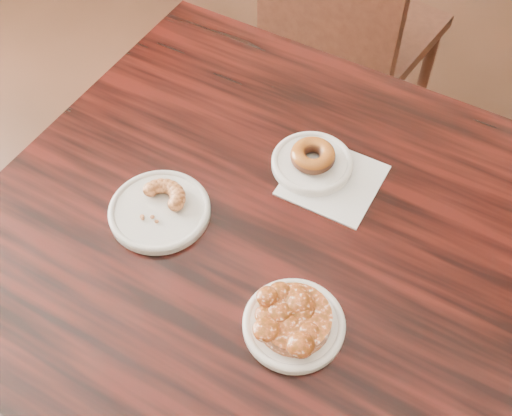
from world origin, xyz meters
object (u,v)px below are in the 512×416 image
Objects in this scene: chair_far at (356,31)px; apple_fritter at (295,317)px; glazed_donut at (313,156)px; cafe_table at (260,334)px; cruller_fragment at (158,205)px.

chair_far reaches higher than apple_fritter.
apple_fritter reaches higher than glazed_donut.
cafe_table is 6.16× the size of apple_fritter.
apple_fritter is 1.66× the size of cruller_fragment.
apple_fritter is (0.14, -0.11, 0.41)m from cafe_table.
cafe_table is 10.22× the size of cruller_fragment.
glazed_donut reaches higher than cafe_table.
cafe_table is at bearing -86.67° from glazed_donut.
chair_far reaches higher than glazed_donut.
apple_fritter reaches higher than cafe_table.
cruller_fragment is (0.12, -1.01, 0.32)m from chair_far.
chair_far is 10.81× the size of glazed_donut.
chair_far is 5.65× the size of apple_fritter.
cruller_fragment is at bearing -124.06° from glazed_donut.
chair_far is (-0.30, 0.95, 0.08)m from cafe_table.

